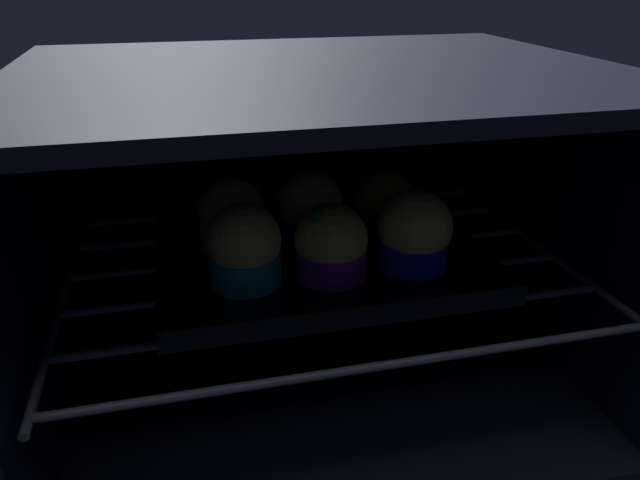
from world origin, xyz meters
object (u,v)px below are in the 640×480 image
at_px(muffin_row0_col0, 244,248).
at_px(baking_tray, 320,260).
at_px(muffin_row1_col0, 232,217).
at_px(muffin_row1_col1, 313,210).
at_px(muffin_row1_col2, 385,206).
at_px(muffin_row0_col2, 415,233).
at_px(muffin_row0_col1, 329,246).

bearing_deg(muffin_row0_col0, baking_tray, 25.26).
relative_size(muffin_row0_col0, muffin_row1_col0, 1.01).
height_order(muffin_row0_col0, muffin_row1_col0, muffin_row0_col0).
bearing_deg(muffin_row1_col1, muffin_row1_col2, -1.02).
bearing_deg(muffin_row1_col2, muffin_row0_col2, -89.09).
bearing_deg(muffin_row1_col0, muffin_row0_col2, -26.55).
relative_size(baking_tray, muffin_row0_col2, 4.19).
relative_size(muffin_row0_col1, muffin_row1_col1, 0.97).
relative_size(muffin_row0_col0, muffin_row0_col1, 1.06).
bearing_deg(muffin_row1_col0, baking_tray, -26.95).
bearing_deg(muffin_row0_col0, muffin_row1_col2, 26.12).
bearing_deg(muffin_row0_col2, muffin_row1_col1, 133.78).
height_order(muffin_row0_col2, muffin_row1_col2, muffin_row0_col2).
bearing_deg(muffin_row0_col1, muffin_row0_col0, 175.82).
bearing_deg(muffin_row0_col2, muffin_row0_col1, -178.43).
xyz_separation_m(muffin_row0_col1, muffin_row0_col2, (0.09, 0.00, 0.00)).
bearing_deg(muffin_row1_col2, muffin_row1_col0, 179.95).
relative_size(muffin_row0_col0, muffin_row1_col1, 1.03).
bearing_deg(baking_tray, muffin_row1_col0, 153.05).
distance_m(baking_tray, muffin_row0_col1, 0.06).
relative_size(muffin_row1_col1, muffin_row1_col2, 1.07).
xyz_separation_m(muffin_row0_col2, muffin_row1_col1, (-0.09, 0.09, -0.00)).
bearing_deg(muffin_row1_col0, muffin_row1_col2, -0.05).
height_order(baking_tray, muffin_row0_col1, muffin_row0_col1).
xyz_separation_m(baking_tray, muffin_row1_col0, (-0.09, 0.05, 0.04)).
xyz_separation_m(muffin_row1_col0, muffin_row1_col1, (0.09, 0.00, -0.00)).
relative_size(baking_tray, muffin_row1_col2, 4.60).
distance_m(muffin_row1_col0, muffin_row1_col1, 0.09).
distance_m(muffin_row1_col0, muffin_row1_col2, 0.18).
relative_size(baking_tray, muffin_row1_col0, 4.25).
bearing_deg(muffin_row1_col2, muffin_row0_col1, -134.83).
distance_m(baking_tray, muffin_row1_col0, 0.11).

